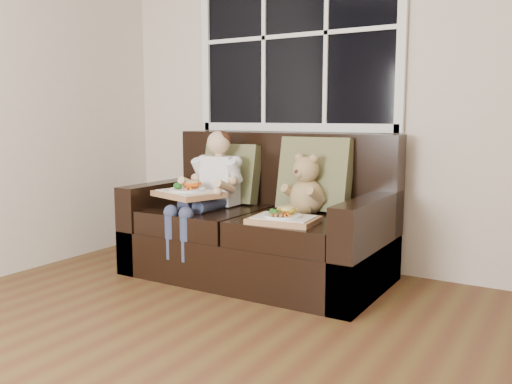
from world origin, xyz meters
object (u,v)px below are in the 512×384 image
Objects in this scene: loveseat at (262,230)px; teddy_bear at (306,189)px; tray_right at (284,218)px; tray_left at (188,192)px; child at (212,182)px.

loveseat is 4.21× the size of teddy_bear.
tray_right is at bearing -72.90° from teddy_bear.
teddy_bear is 0.81× the size of tray_left.
loveseat is 0.44m from teddy_bear.
child is 1.62× the size of tray_left.
teddy_bear is at bearing 88.29° from tray_right.
tray_left is 0.75m from tray_right.
tray_left is (-0.71, -0.32, -0.03)m from teddy_bear.
teddy_bear is at bearing 12.05° from child.
teddy_bear reaches higher than tray_right.
child reaches higher than tray_right.
tray_right is (0.74, -0.03, -0.10)m from tray_left.
tray_right is at bearing -17.35° from child.
tray_right is (0.03, -0.35, -0.13)m from teddy_bear.
child reaches higher than loveseat.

